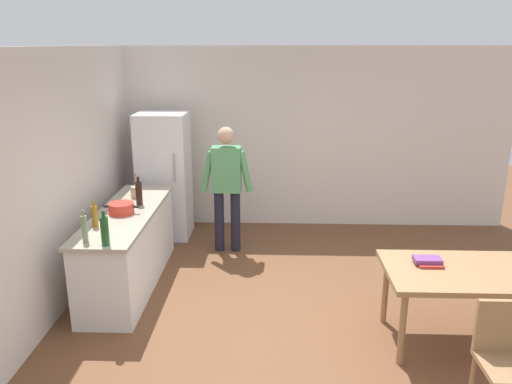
% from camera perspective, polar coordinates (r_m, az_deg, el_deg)
% --- Properties ---
extents(ground_plane, '(14.00, 14.00, 0.00)m').
position_cam_1_polar(ground_plane, '(5.32, 5.53, -14.47)').
color(ground_plane, brown).
extents(wall_back, '(6.40, 0.12, 2.70)m').
position_cam_1_polar(wall_back, '(7.68, 4.53, 6.10)').
color(wall_back, silver).
rests_on(wall_back, ground_plane).
extents(wall_left, '(0.12, 5.60, 2.70)m').
position_cam_1_polar(wall_left, '(5.44, -22.64, 0.51)').
color(wall_left, silver).
rests_on(wall_left, ground_plane).
extents(kitchen_counter, '(0.64, 2.20, 0.90)m').
position_cam_1_polar(kitchen_counter, '(6.05, -14.18, -6.15)').
color(kitchen_counter, white).
rests_on(kitchen_counter, ground_plane).
extents(refrigerator, '(0.70, 0.67, 1.80)m').
position_cam_1_polar(refrigerator, '(7.36, -10.32, 1.82)').
color(refrigerator, white).
rests_on(refrigerator, ground_plane).
extents(person, '(0.70, 0.22, 1.70)m').
position_cam_1_polar(person, '(6.66, -3.33, 1.23)').
color(person, '#1E1E2D').
rests_on(person, ground_plane).
extents(dining_table, '(1.40, 0.90, 0.75)m').
position_cam_1_polar(dining_table, '(5.03, 22.29, -8.94)').
color(dining_table, '#9E754C').
rests_on(dining_table, ground_plane).
extents(chair, '(0.42, 0.42, 0.91)m').
position_cam_1_polar(chair, '(4.31, 26.51, -16.01)').
color(chair, '#9E754C').
rests_on(chair, ground_plane).
extents(cooking_pot, '(0.40, 0.28, 0.12)m').
position_cam_1_polar(cooking_pot, '(5.82, -14.99, -1.79)').
color(cooking_pot, red).
rests_on(cooking_pot, kitchen_counter).
extents(utensil_jar, '(0.11, 0.11, 0.32)m').
position_cam_1_polar(utensil_jar, '(6.36, -13.49, 0.05)').
color(utensil_jar, tan).
rests_on(utensil_jar, kitchen_counter).
extents(bottle_oil_amber, '(0.06, 0.06, 0.28)m').
position_cam_1_polar(bottle_oil_amber, '(5.46, -17.79, -2.60)').
color(bottle_oil_amber, '#996619').
rests_on(bottle_oil_amber, kitchen_counter).
extents(bottle_wine_green, '(0.08, 0.08, 0.34)m').
position_cam_1_polar(bottle_wine_green, '(4.93, -16.74, -4.19)').
color(bottle_wine_green, '#1E5123').
rests_on(bottle_wine_green, kitchen_counter).
extents(bottle_vinegar_tall, '(0.06, 0.06, 0.32)m').
position_cam_1_polar(bottle_vinegar_tall, '(5.08, -18.82, -3.92)').
color(bottle_vinegar_tall, gray).
rests_on(bottle_vinegar_tall, kitchen_counter).
extents(bottle_wine_dark, '(0.08, 0.08, 0.34)m').
position_cam_1_polar(bottle_wine_dark, '(6.05, -13.10, -0.10)').
color(bottle_wine_dark, black).
rests_on(bottle_wine_dark, kitchen_counter).
extents(book_stack, '(0.25, 0.19, 0.06)m').
position_cam_1_polar(book_stack, '(4.99, 18.90, -7.44)').
color(book_stack, '#B22D28').
rests_on(book_stack, dining_table).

